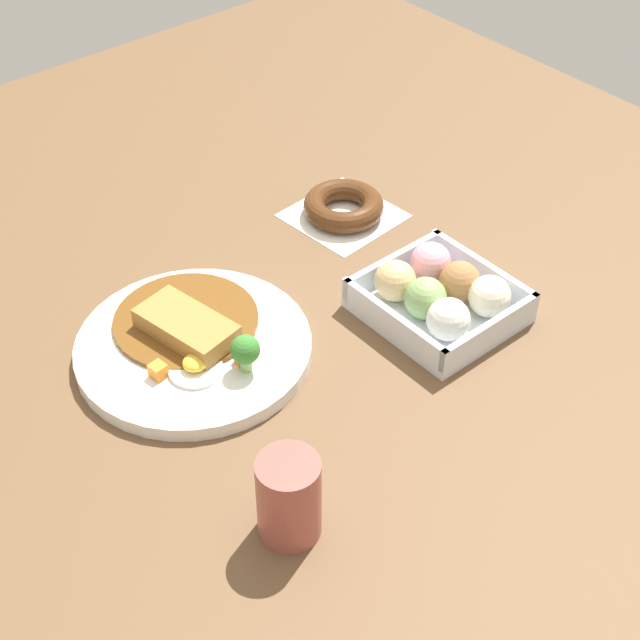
% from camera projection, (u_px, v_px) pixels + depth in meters
% --- Properties ---
extents(ground_plane, '(1.60, 1.60, 0.00)m').
position_uv_depth(ground_plane, '(274.00, 348.00, 1.13)').
color(ground_plane, brown).
extents(curry_plate, '(0.27, 0.27, 0.06)m').
position_uv_depth(curry_plate, '(193.00, 344.00, 1.12)').
color(curry_plate, white).
rests_on(curry_plate, ground_plane).
extents(donut_box, '(0.17, 0.16, 0.06)m').
position_uv_depth(donut_box, '(440.00, 295.00, 1.16)').
color(donut_box, silver).
rests_on(donut_box, ground_plane).
extents(chocolate_ring_donut, '(0.14, 0.14, 0.03)m').
position_uv_depth(chocolate_ring_donut, '(344.00, 207.00, 1.32)').
color(chocolate_ring_donut, white).
rests_on(chocolate_ring_donut, ground_plane).
extents(coffee_mug, '(0.06, 0.06, 0.09)m').
position_uv_depth(coffee_mug, '(289.00, 498.00, 0.91)').
color(coffee_mug, '#9E4C42').
rests_on(coffee_mug, ground_plane).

